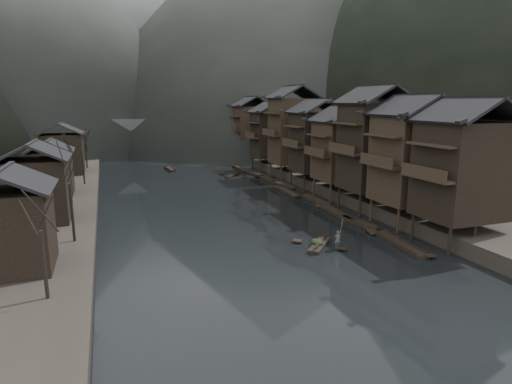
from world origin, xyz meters
name	(u,v)px	position (x,y,z in m)	size (l,w,h in m)	color
water	(256,237)	(0.00, 0.00, 0.00)	(300.00, 300.00, 0.00)	black
right_bank	(349,161)	(35.00, 40.00, 0.90)	(40.00, 200.00, 1.80)	#2D2823
stilt_houses	(322,131)	(17.28, 19.31, 8.95)	(9.00, 67.60, 16.12)	black
left_houses	(47,163)	(-20.50, 20.12, 5.66)	(8.10, 53.20, 8.73)	black
bare_trees	(76,159)	(-17.00, 16.90, 6.52)	(3.86, 60.72, 7.72)	black
moored_sampans	(284,188)	(11.90, 20.77, 0.20)	(3.13, 62.89, 0.47)	black
midriver_boats	(181,164)	(1.28, 51.73, 0.20)	(12.88, 37.54, 0.45)	black
stone_bridge	(161,134)	(0.00, 72.00, 5.11)	(40.00, 6.00, 9.00)	#4C4C4F
hills	(140,4)	(5.06, 168.92, 55.39)	(320.00, 380.00, 124.38)	black
hero_sampan	(319,245)	(4.58, -4.61, 0.20)	(3.92, 4.26, 0.43)	black
cargo_heap	(317,239)	(4.43, -4.44, 0.76)	(1.09, 1.43, 0.65)	black
boatman	(338,237)	(5.73, -5.91, 1.24)	(0.59, 0.39, 1.61)	#535355
bamboo_pole	(341,207)	(5.93, -5.91, 3.97)	(0.06, 0.06, 4.45)	#8C7A51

